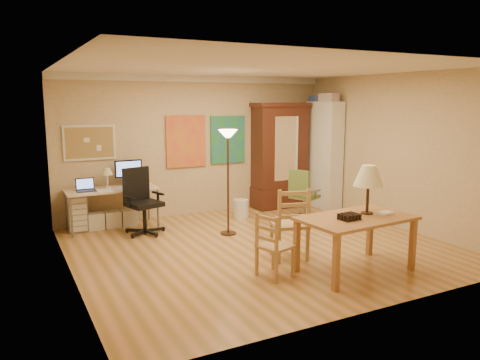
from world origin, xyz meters
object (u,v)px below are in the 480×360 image
office_chair_black (143,216)px  bookshelf (324,155)px  dining_table (361,205)px  armoire (280,162)px  office_chair_green (303,206)px  computer_desk (114,204)px

office_chair_black → bookshelf: bookshelf is taller
dining_table → armoire: 3.85m
dining_table → office_chair_green: bearing=71.2°
dining_table → bookshelf: bearing=60.2°
office_chair_green → armoire: size_ratio=0.45×
office_chair_green → bookshelf: 1.51m
dining_table → bookshelf: (1.86, 3.26, 0.22)m
armoire → office_chair_green: bearing=-99.6°
dining_table → office_chair_green: dining_table is taller
office_chair_green → dining_table: bearing=-108.8°
computer_desk → bookshelf: (4.30, -0.36, 0.67)m
dining_table → office_chair_black: 3.70m
bookshelf → armoire: bearing=151.4°
office_chair_black → office_chair_green: bearing=-9.4°
computer_desk → bookshelf: size_ratio=0.71×
dining_table → armoire: bearing=74.0°
office_chair_green → bookshelf: bearing=36.4°
computer_desk → office_chair_black: size_ratio=1.40×
office_chair_green → bookshelf: size_ratio=0.44×
office_chair_black → dining_table: bearing=-55.4°
computer_desk → armoire: size_ratio=0.71×
computer_desk → bookshelf: 4.36m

